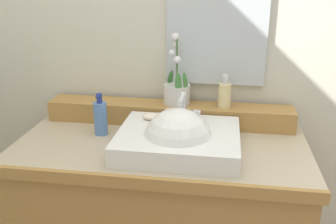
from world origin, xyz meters
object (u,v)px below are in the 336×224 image
object	(u,v)px
sink_basin	(178,142)
soap_dispenser	(225,94)
potted_plant	(177,89)
lotion_bottle	(100,117)
soap_bar	(151,117)

from	to	relation	value
sink_basin	soap_dispenser	distance (m)	0.33
sink_basin	potted_plant	bearing A→B (deg)	98.70
potted_plant	lotion_bottle	xyz separation A→B (m)	(-0.29, -0.18, -0.08)
sink_basin	soap_dispenser	xyz separation A→B (m)	(0.16, 0.26, 0.11)
soap_bar	soap_dispenser	bearing A→B (deg)	27.52
soap_bar	lotion_bottle	distance (m)	0.21
potted_plant	soap_dispenser	size ratio (longest dim) A/B	2.14
sink_basin	soap_dispenser	size ratio (longest dim) A/B	3.16
sink_basin	potted_plant	xyz separation A→B (m)	(-0.04, 0.28, 0.12)
soap_bar	lotion_bottle	size ratio (longest dim) A/B	0.40
potted_plant	soap_dispenser	bearing A→B (deg)	-5.67
sink_basin	lotion_bottle	xyz separation A→B (m)	(-0.33, 0.11, 0.04)
soap_dispenser	lotion_bottle	xyz separation A→B (m)	(-0.49, -0.16, -0.07)
potted_plant	sink_basin	bearing A→B (deg)	-81.30
potted_plant	soap_dispenser	xyz separation A→B (m)	(0.20, -0.02, -0.01)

